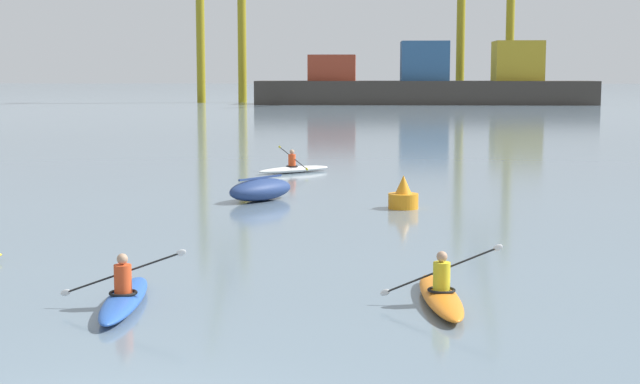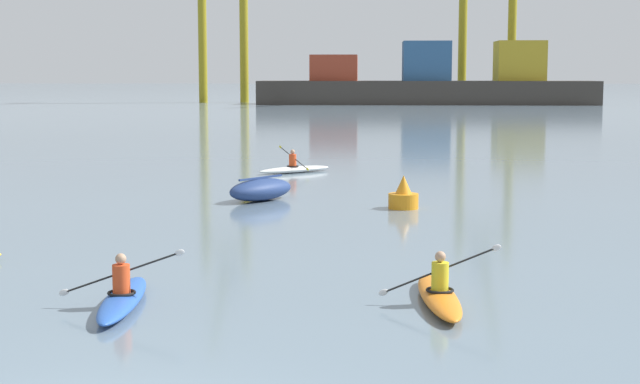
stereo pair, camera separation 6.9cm
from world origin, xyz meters
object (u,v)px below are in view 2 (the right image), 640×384
(kayak_white, at_px, (294,168))
(container_barge, at_px, (430,84))
(kayak_orange, at_px, (439,294))
(capsized_dinghy, at_px, (261,190))
(channel_buoy, at_px, (403,197))
(kayak_blue, at_px, (123,297))

(kayak_white, bearing_deg, container_barge, 82.72)
(kayak_orange, distance_m, kayak_white, 22.24)
(capsized_dinghy, height_order, kayak_orange, kayak_orange)
(channel_buoy, bearing_deg, capsized_dinghy, 160.70)
(kayak_orange, xyz_separation_m, kayak_white, (-4.21, 21.84, 0.00))
(kayak_white, bearing_deg, kayak_blue, -93.23)
(capsized_dinghy, xyz_separation_m, channel_buoy, (4.45, -1.56, 0.01))
(capsized_dinghy, height_order, kayak_blue, kayak_blue)
(channel_buoy, relative_size, kayak_blue, 0.29)
(channel_buoy, bearing_deg, container_barge, 85.78)
(channel_buoy, bearing_deg, kayak_blue, -113.43)
(container_barge, xyz_separation_m, kayak_white, (-11.33, -88.61, -2.59))
(channel_buoy, xyz_separation_m, kayak_white, (-4.04, 10.09, -0.19))
(container_barge, distance_m, capsized_dinghy, 97.88)
(capsized_dinghy, height_order, channel_buoy, channel_buoy)
(channel_buoy, xyz_separation_m, kayak_orange, (0.17, -11.75, -0.19))
(capsized_dinghy, xyz_separation_m, kayak_white, (0.42, 8.54, -0.18))
(channel_buoy, bearing_deg, kayak_white, 111.80)
(channel_buoy, xyz_separation_m, kayak_blue, (-5.30, -12.22, -0.19))
(channel_buoy, distance_m, kayak_blue, 13.32)
(kayak_blue, bearing_deg, capsized_dinghy, 86.50)
(channel_buoy, relative_size, kayak_white, 0.33)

